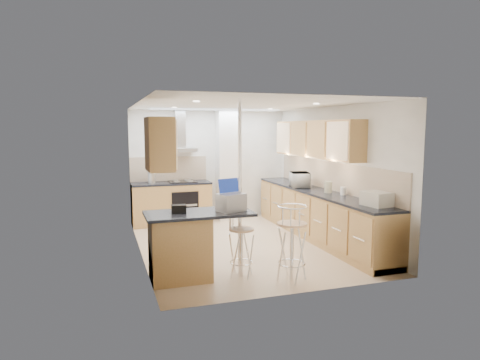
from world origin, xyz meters
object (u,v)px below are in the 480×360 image
object	(u,v)px
bar_stool_near	(241,245)
bar_stool_end	(292,243)
microwave	(300,180)
bread_bin	(377,199)
laptop	(231,202)

from	to	relation	value
bar_stool_near	bar_stool_end	distance (m)	0.71
bar_stool_near	bar_stool_end	world-z (taller)	bar_stool_end
microwave	bar_stool_near	xyz separation A→B (m)	(-1.94, -2.13, -0.61)
microwave	bar_stool_near	size ratio (longest dim) A/B	0.58
bar_stool_near	bread_bin	xyz separation A→B (m)	(2.12, -0.14, 0.57)
bar_stool_end	laptop	bearing A→B (deg)	91.03
bread_bin	bar_stool_near	bearing A→B (deg)	168.64
microwave	bar_stool_end	world-z (taller)	microwave
bar_stool_end	bread_bin	bearing A→B (deg)	-51.03
microwave	bread_bin	xyz separation A→B (m)	(0.18, -2.26, -0.04)
laptop	microwave	bearing A→B (deg)	24.37
bar_stool_end	bread_bin	world-z (taller)	bread_bin
laptop	bar_stool_near	distance (m)	0.63
bread_bin	bar_stool_end	bearing A→B (deg)	-179.25
laptop	bread_bin	distance (m)	2.26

